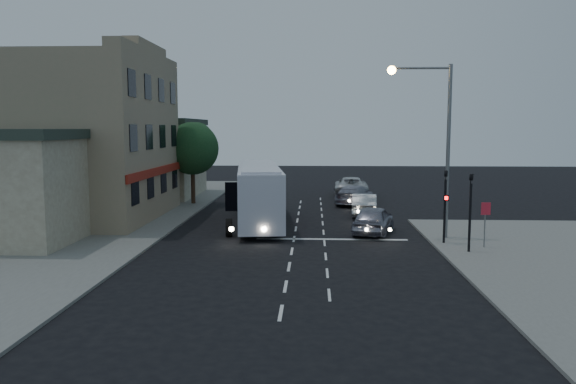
{
  "coord_description": "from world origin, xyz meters",
  "views": [
    {
      "loc": [
        1.03,
        -27.32,
        5.87
      ],
      "look_at": [
        -0.45,
        4.74,
        2.2
      ],
      "focal_mm": 35.0,
      "sensor_mm": 36.0,
      "label": 1
    }
  ],
  "objects_px": {
    "regulatory_sign": "(485,217)",
    "streetlight": "(436,131)",
    "car_sedan_b": "(355,195)",
    "traffic_signal_main": "(445,197)",
    "traffic_signal_side": "(470,203)",
    "street_tree": "(192,146)",
    "tour_bus": "(259,192)",
    "car_sedan_c": "(351,186)",
    "car_sedan_a": "(364,205)",
    "car_suv": "(373,220)"
  },
  "relations": [
    {
      "from": "car_suv",
      "to": "streetlight",
      "type": "xyz_separation_m",
      "value": [
        2.97,
        -1.6,
        4.95
      ]
    },
    {
      "from": "car_sedan_b",
      "to": "traffic_signal_main",
      "type": "bearing_deg",
      "value": 121.83
    },
    {
      "from": "car_suv",
      "to": "car_sedan_c",
      "type": "distance_m",
      "value": 17.37
    },
    {
      "from": "car_suv",
      "to": "car_sedan_a",
      "type": "xyz_separation_m",
      "value": [
        0.06,
        6.36,
        -0.04
      ]
    },
    {
      "from": "car_suv",
      "to": "streetlight",
      "type": "relative_size",
      "value": 0.51
    },
    {
      "from": "streetlight",
      "to": "street_tree",
      "type": "xyz_separation_m",
      "value": [
        -15.55,
        12.82,
        -1.23
      ]
    },
    {
      "from": "tour_bus",
      "to": "car_sedan_c",
      "type": "distance_m",
      "value": 15.97
    },
    {
      "from": "car_sedan_a",
      "to": "streetlight",
      "type": "distance_m",
      "value": 9.84
    },
    {
      "from": "car_sedan_a",
      "to": "street_tree",
      "type": "bearing_deg",
      "value": -15.88
    },
    {
      "from": "tour_bus",
      "to": "car_sedan_c",
      "type": "relative_size",
      "value": 2.01
    },
    {
      "from": "car_sedan_a",
      "to": "car_sedan_b",
      "type": "xyz_separation_m",
      "value": [
        -0.24,
        5.58,
        0.01
      ]
    },
    {
      "from": "regulatory_sign",
      "to": "streetlight",
      "type": "relative_size",
      "value": 0.24
    },
    {
      "from": "car_sedan_b",
      "to": "car_sedan_c",
      "type": "bearing_deg",
      "value": -71.82
    },
    {
      "from": "traffic_signal_side",
      "to": "regulatory_sign",
      "type": "height_order",
      "value": "traffic_signal_side"
    },
    {
      "from": "tour_bus",
      "to": "traffic_signal_side",
      "type": "height_order",
      "value": "traffic_signal_side"
    },
    {
      "from": "tour_bus",
      "to": "car_suv",
      "type": "distance_m",
      "value": 7.39
    },
    {
      "from": "car_sedan_b",
      "to": "traffic_signal_main",
      "type": "xyz_separation_m",
      "value": [
        3.41,
        -14.96,
        1.66
      ]
    },
    {
      "from": "car_sedan_a",
      "to": "traffic_signal_main",
      "type": "bearing_deg",
      "value": 113.78
    },
    {
      "from": "regulatory_sign",
      "to": "traffic_signal_side",
      "type": "bearing_deg",
      "value": -136.08
    },
    {
      "from": "traffic_signal_main",
      "to": "car_sedan_a",
      "type": "bearing_deg",
      "value": 108.63
    },
    {
      "from": "tour_bus",
      "to": "traffic_signal_main",
      "type": "height_order",
      "value": "traffic_signal_main"
    },
    {
      "from": "traffic_signal_side",
      "to": "streetlight",
      "type": "relative_size",
      "value": 0.46
    },
    {
      "from": "car_sedan_c",
      "to": "street_tree",
      "type": "distance_m",
      "value": 14.38
    },
    {
      "from": "regulatory_sign",
      "to": "streetlight",
      "type": "xyz_separation_m",
      "value": [
        -1.96,
        2.44,
        4.14
      ]
    },
    {
      "from": "regulatory_sign",
      "to": "street_tree",
      "type": "xyz_separation_m",
      "value": [
        -17.51,
        15.26,
        2.9
      ]
    },
    {
      "from": "regulatory_sign",
      "to": "street_tree",
      "type": "height_order",
      "value": "street_tree"
    },
    {
      "from": "car_sedan_c",
      "to": "streetlight",
      "type": "height_order",
      "value": "streetlight"
    },
    {
      "from": "car_sedan_b",
      "to": "street_tree",
      "type": "xyz_separation_m",
      "value": [
        -12.4,
        -0.72,
        3.74
      ]
    },
    {
      "from": "streetlight",
      "to": "car_suv",
      "type": "bearing_deg",
      "value": 151.69
    },
    {
      "from": "traffic_signal_main",
      "to": "street_tree",
      "type": "xyz_separation_m",
      "value": [
        -15.81,
        14.25,
        2.08
      ]
    },
    {
      "from": "car_sedan_c",
      "to": "streetlight",
      "type": "bearing_deg",
      "value": 101.85
    },
    {
      "from": "car_sedan_b",
      "to": "tour_bus",
      "type": "bearing_deg",
      "value": 73.28
    },
    {
      "from": "street_tree",
      "to": "car_suv",
      "type": "bearing_deg",
      "value": -41.74
    },
    {
      "from": "traffic_signal_side",
      "to": "car_sedan_a",
      "type": "bearing_deg",
      "value": 108.78
    },
    {
      "from": "car_sedan_a",
      "to": "traffic_signal_side",
      "type": "bearing_deg",
      "value": 113.93
    },
    {
      "from": "car_sedan_c",
      "to": "streetlight",
      "type": "xyz_separation_m",
      "value": [
        3.07,
        -18.97,
        4.9
      ]
    },
    {
      "from": "car_sedan_c",
      "to": "street_tree",
      "type": "relative_size",
      "value": 0.97
    },
    {
      "from": "traffic_signal_main",
      "to": "traffic_signal_side",
      "type": "xyz_separation_m",
      "value": [
        0.7,
        -1.98,
        0.0
      ]
    },
    {
      "from": "car_sedan_b",
      "to": "regulatory_sign",
      "type": "xyz_separation_m",
      "value": [
        5.11,
        -15.98,
        0.84
      ]
    },
    {
      "from": "car_sedan_b",
      "to": "traffic_signal_main",
      "type": "relative_size",
      "value": 1.27
    },
    {
      "from": "tour_bus",
      "to": "car_sedan_a",
      "type": "bearing_deg",
      "value": 20.23
    },
    {
      "from": "car_sedan_b",
      "to": "car_suv",
      "type": "bearing_deg",
      "value": 109.86
    },
    {
      "from": "car_sedan_c",
      "to": "traffic_signal_main",
      "type": "distance_m",
      "value": 20.72
    },
    {
      "from": "car_suv",
      "to": "traffic_signal_main",
      "type": "xyz_separation_m",
      "value": [
        3.23,
        -3.02,
        1.64
      ]
    },
    {
      "from": "tour_bus",
      "to": "car_sedan_c",
      "type": "bearing_deg",
      "value": 58.47
    },
    {
      "from": "street_tree",
      "to": "car_sedan_b",
      "type": "bearing_deg",
      "value": 3.31
    },
    {
      "from": "traffic_signal_main",
      "to": "traffic_signal_side",
      "type": "distance_m",
      "value": 2.1
    },
    {
      "from": "car_sedan_b",
      "to": "traffic_signal_side",
      "type": "xyz_separation_m",
      "value": [
        4.11,
        -16.94,
        1.66
      ]
    },
    {
      "from": "car_sedan_c",
      "to": "street_tree",
      "type": "xyz_separation_m",
      "value": [
        -12.48,
        -6.15,
        3.66
      ]
    },
    {
      "from": "car_suv",
      "to": "street_tree",
      "type": "xyz_separation_m",
      "value": [
        -12.58,
        11.22,
        3.71
      ]
    }
  ]
}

